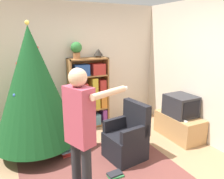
{
  "coord_description": "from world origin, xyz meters",
  "views": [
    {
      "loc": [
        -1.31,
        -2.35,
        2.01
      ],
      "look_at": [
        0.32,
        0.92,
        1.05
      ],
      "focal_mm": 35.0,
      "sensor_mm": 36.0,
      "label": 1
    }
  ],
  "objects": [
    {
      "name": "table_lamp",
      "position": [
        0.47,
        1.87,
        1.6
      ],
      "size": [
        0.2,
        0.2,
        0.18
      ],
      "color": "#473828",
      "rests_on": "bookshelf"
    },
    {
      "name": "wall_back",
      "position": [
        0.0,
        2.09,
        1.3
      ],
      "size": [
        8.0,
        0.1,
        2.6
      ],
      "color": "beige",
      "rests_on": "ground_plane"
    },
    {
      "name": "area_rug",
      "position": [
        -0.18,
        0.07,
        0.0
      ],
      "size": [
        2.25,
        1.98,
        0.01
      ],
      "color": "brown",
      "rests_on": "ground_plane"
    },
    {
      "name": "book_pile_by_chair",
      "position": [
        -0.06,
        0.07,
        0.03
      ],
      "size": [
        0.23,
        0.16,
        0.05
      ],
      "color": "#2D7A42",
      "rests_on": "ground_plane"
    },
    {
      "name": "television",
      "position": [
        1.64,
        0.61,
        0.65
      ],
      "size": [
        0.48,
        0.54,
        0.4
      ],
      "color": "#28282D",
      "rests_on": "tv_stand"
    },
    {
      "name": "standing_person",
      "position": [
        -0.66,
        -0.28,
        0.99
      ],
      "size": [
        0.72,
        0.44,
        1.67
      ],
      "rotation": [
        0.0,
        0.0,
        -1.2
      ],
      "color": "#232328",
      "rests_on": "ground_plane"
    },
    {
      "name": "game_remote",
      "position": [
        1.49,
        0.33,
        0.46
      ],
      "size": [
        0.04,
        0.12,
        0.02
      ],
      "color": "white",
      "rests_on": "tv_stand"
    },
    {
      "name": "tv_stand",
      "position": [
        1.64,
        0.61,
        0.23
      ],
      "size": [
        0.5,
        0.94,
        0.45
      ],
      "color": "tan",
      "rests_on": "ground_plane"
    },
    {
      "name": "armchair",
      "position": [
        0.35,
        0.44,
        0.32
      ],
      "size": [
        0.64,
        0.63,
        0.92
      ],
      "rotation": [
        0.0,
        0.0,
        -1.44
      ],
      "color": "black",
      "rests_on": "ground_plane"
    },
    {
      "name": "book_pile_near_tree",
      "position": [
        -0.53,
        0.92,
        0.05
      ],
      "size": [
        0.21,
        0.16,
        0.1
      ],
      "color": "#B22D28",
      "rests_on": "ground_plane"
    },
    {
      "name": "bookshelf",
      "position": [
        0.24,
        1.86,
        0.72
      ],
      "size": [
        0.83,
        0.29,
        1.5
      ],
      "color": "#A8703D",
      "rests_on": "ground_plane"
    },
    {
      "name": "potted_plant",
      "position": [
        0.01,
        1.87,
        1.69
      ],
      "size": [
        0.22,
        0.22,
        0.33
      ],
      "color": "#935B38",
      "rests_on": "bookshelf"
    },
    {
      "name": "christmas_tree",
      "position": [
        -0.93,
        1.28,
        1.17
      ],
      "size": [
        1.37,
        1.37,
        2.19
      ],
      "color": "#4C3323",
      "rests_on": "ground_plane"
    },
    {
      "name": "ground_plane",
      "position": [
        0.0,
        0.0,
        0.0
      ],
      "size": [
        14.0,
        14.0,
        0.0
      ],
      "primitive_type": "plane",
      "color": "#9E7A56"
    }
  ]
}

